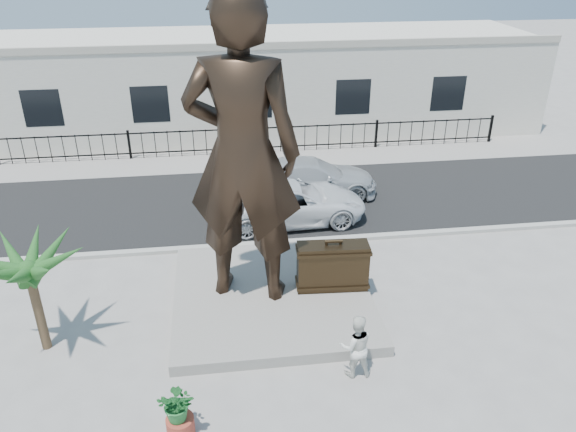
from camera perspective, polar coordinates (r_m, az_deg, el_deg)
The scene contains 16 objects.
ground at distance 14.24m, azimuth 1.09°, elevation -11.96°, with size 100.00×100.00×0.00m, color #9E9991.
street at distance 21.01m, azimuth -2.16°, elevation 1.84°, with size 40.00×7.00×0.01m, color black.
curb at distance 17.89m, azimuth -1.06°, elevation -2.76°, with size 40.00×0.25×0.12m, color #A5A399.
far_sidewalk at distance 24.67m, azimuth -3.08°, elevation 5.79°, with size 40.00×2.50×0.02m, color #9E9991.
plinth at distance 15.28m, azimuth -1.63°, elevation -8.16°, with size 5.20×5.20×0.30m, color gray.
fence at distance 25.21m, azimuth -3.27°, elevation 7.69°, with size 22.00×0.10×1.20m, color black.
building at distance 28.78m, azimuth -4.06°, elevation 13.46°, with size 28.00×7.00×4.40m, color silver.
statue at distance 13.51m, azimuth -4.66°, elevation 6.29°, with size 2.84×1.86×7.79m, color black.
suitcase at distance 15.07m, azimuth 4.55°, elevation -5.10°, with size 1.88×0.60×1.32m, color black.
tourist at distance 12.79m, azimuth 6.90°, elevation -12.99°, with size 0.76×0.59×1.56m, color white.
car_white at distance 19.08m, azimuth 0.54°, elevation 1.41°, with size 2.28×4.93×1.37m, color white.
car_silver at distance 20.90m, azimuth 2.26°, elevation 3.88°, with size 2.02×4.97×1.44m, color #B2B6B7.
worker at distance 24.55m, azimuth -4.82°, elevation 8.13°, with size 1.29×0.74×2.00m, color orange.
palm_tree at distance 15.05m, azimuth -23.24°, elevation -12.11°, with size 1.80×1.80×3.20m, color #1F501D, non-canonical shape.
planter at distance 12.07m, azimuth -10.86°, elevation -20.20°, with size 0.56×0.56×0.40m, color #A23B2A.
shrub at distance 11.64m, azimuth -11.13°, elevation -18.18°, with size 0.72×0.63×0.80m, color #236E2F.
Camera 1 is at (-1.72, -10.91, 8.98)m, focal length 35.00 mm.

